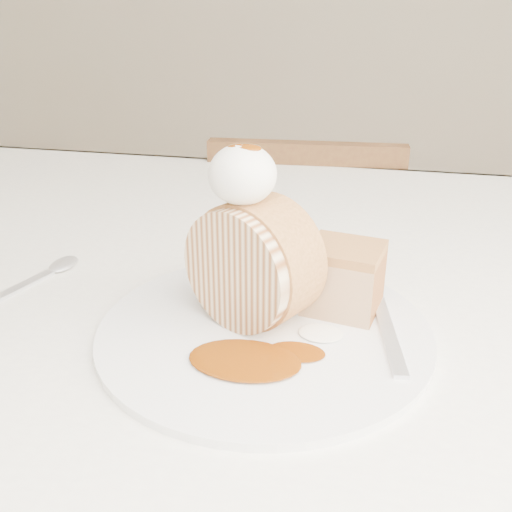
# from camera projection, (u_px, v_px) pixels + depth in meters

# --- Properties ---
(table) EXTENTS (1.40, 0.90, 0.75)m
(table) POSITION_uv_depth(u_px,v_px,m) (245.00, 326.00, 0.71)
(table) COLOR silver
(table) RESTS_ON ground
(chair_far) EXTENTS (0.40, 0.40, 0.79)m
(chair_far) POSITION_uv_depth(u_px,v_px,m) (304.00, 283.00, 1.28)
(chair_far) COLOR brown
(chair_far) RESTS_ON ground
(plate) EXTENTS (0.35, 0.35, 0.01)m
(plate) POSITION_uv_depth(u_px,v_px,m) (264.00, 330.00, 0.52)
(plate) COLOR white
(plate) RESTS_ON table
(roulade_slice) EXTENTS (0.13, 0.11, 0.11)m
(roulade_slice) POSITION_uv_depth(u_px,v_px,m) (253.00, 264.00, 0.51)
(roulade_slice) COLOR beige
(roulade_slice) RESTS_ON plate
(cake_chunk) EXTENTS (0.08, 0.07, 0.06)m
(cake_chunk) POSITION_uv_depth(u_px,v_px,m) (343.00, 282.00, 0.54)
(cake_chunk) COLOR #B47744
(cake_chunk) RESTS_ON plate
(whipped_cream) EXTENTS (0.06, 0.06, 0.05)m
(whipped_cream) POSITION_uv_depth(u_px,v_px,m) (242.00, 175.00, 0.48)
(whipped_cream) COLOR white
(whipped_cream) RESTS_ON roulade_slice
(caramel_drizzle) EXTENTS (0.03, 0.02, 0.01)m
(caramel_drizzle) POSITION_uv_depth(u_px,v_px,m) (244.00, 140.00, 0.47)
(caramel_drizzle) COLOR #6B2D04
(caramel_drizzle) RESTS_ON whipped_cream
(caramel_pool) EXTENTS (0.10, 0.08, 0.00)m
(caramel_pool) POSITION_uv_depth(u_px,v_px,m) (245.00, 360.00, 0.47)
(caramel_pool) COLOR #6B2D04
(caramel_pool) RESTS_ON plate
(fork) EXTENTS (0.05, 0.18, 0.00)m
(fork) POSITION_uv_depth(u_px,v_px,m) (388.00, 334.00, 0.51)
(fork) COLOR silver
(fork) RESTS_ON plate
(spoon) EXTENTS (0.07, 0.16, 0.00)m
(spoon) POSITION_uv_depth(u_px,v_px,m) (3.00, 296.00, 0.59)
(spoon) COLOR silver
(spoon) RESTS_ON table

